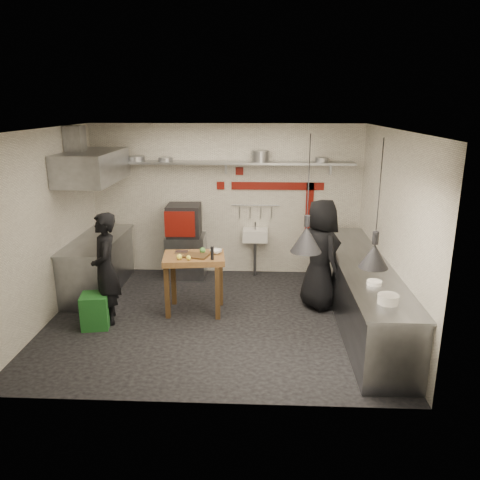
{
  "coord_description": "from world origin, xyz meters",
  "views": [
    {
      "loc": [
        0.65,
        -6.47,
        3.13
      ],
      "look_at": [
        0.34,
        0.3,
        1.16
      ],
      "focal_mm": 35.0,
      "sensor_mm": 36.0,
      "label": 1
    }
  ],
  "objects_px": {
    "combi_oven": "(184,220)",
    "prep_table": "(195,284)",
    "chef_left": "(106,269)",
    "oven_stand": "(186,255)",
    "green_bin": "(95,311)",
    "chef_right": "(321,255)"
  },
  "relations": [
    {
      "from": "green_bin",
      "to": "prep_table",
      "type": "xyz_separation_m",
      "value": [
        1.37,
        0.6,
        0.21
      ]
    },
    {
      "from": "prep_table",
      "to": "chef_left",
      "type": "relative_size",
      "value": 0.55
    },
    {
      "from": "oven_stand",
      "to": "chef_right",
      "type": "xyz_separation_m",
      "value": [
        2.33,
        -1.3,
        0.47
      ]
    },
    {
      "from": "green_bin",
      "to": "chef_right",
      "type": "distance_m",
      "value": 3.49
    },
    {
      "from": "chef_left",
      "to": "oven_stand",
      "type": "bearing_deg",
      "value": 138.21
    },
    {
      "from": "oven_stand",
      "to": "chef_right",
      "type": "bearing_deg",
      "value": -30.67
    },
    {
      "from": "oven_stand",
      "to": "green_bin",
      "type": "xyz_separation_m",
      "value": [
        -0.99,
        -2.17,
        -0.15
      ]
    },
    {
      "from": "green_bin",
      "to": "combi_oven",
      "type": "bearing_deg",
      "value": 65.23
    },
    {
      "from": "combi_oven",
      "to": "prep_table",
      "type": "height_order",
      "value": "combi_oven"
    },
    {
      "from": "chef_left",
      "to": "chef_right",
      "type": "bearing_deg",
      "value": 83.62
    },
    {
      "from": "green_bin",
      "to": "chef_left",
      "type": "xyz_separation_m",
      "value": [
        0.13,
        0.19,
        0.58
      ]
    },
    {
      "from": "green_bin",
      "to": "chef_left",
      "type": "height_order",
      "value": "chef_left"
    },
    {
      "from": "oven_stand",
      "to": "chef_left",
      "type": "distance_m",
      "value": 2.2
    },
    {
      "from": "combi_oven",
      "to": "prep_table",
      "type": "xyz_separation_m",
      "value": [
        0.39,
        -1.52,
        -0.63
      ]
    },
    {
      "from": "oven_stand",
      "to": "combi_oven",
      "type": "bearing_deg",
      "value": -105.0
    },
    {
      "from": "combi_oven",
      "to": "chef_left",
      "type": "height_order",
      "value": "chef_left"
    },
    {
      "from": "oven_stand",
      "to": "chef_left",
      "type": "relative_size",
      "value": 0.48
    },
    {
      "from": "chef_right",
      "to": "oven_stand",
      "type": "bearing_deg",
      "value": 38.15
    },
    {
      "from": "combi_oven",
      "to": "chef_left",
      "type": "bearing_deg",
      "value": -115.04
    },
    {
      "from": "chef_right",
      "to": "prep_table",
      "type": "bearing_deg",
      "value": 75.34
    },
    {
      "from": "combi_oven",
      "to": "prep_table",
      "type": "relative_size",
      "value": 0.65
    },
    {
      "from": "prep_table",
      "to": "chef_right",
      "type": "bearing_deg",
      "value": 1.2
    }
  ]
}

